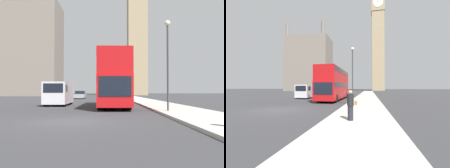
% 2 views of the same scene
% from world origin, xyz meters
% --- Properties ---
extents(ground_plane, '(300.00, 300.00, 0.00)m').
position_xyz_m(ground_plane, '(0.00, 0.00, 0.00)').
color(ground_plane, '#333335').
extents(sidewalk_strip, '(3.69, 120.00, 0.15)m').
position_xyz_m(sidewalk_strip, '(6.85, 0.00, 0.07)').
color(sidewalk_strip, '#ADA89E').
rests_on(sidewalk_strip, ground_plane).
extents(clock_tower, '(7.21, 7.38, 62.88)m').
position_xyz_m(clock_tower, '(12.21, 76.59, 32.25)').
color(clock_tower, tan).
rests_on(clock_tower, ground_plane).
extents(building_block_distant, '(22.14, 14.47, 34.02)m').
position_xyz_m(building_block_distant, '(-23.93, 63.72, 14.01)').
color(building_block_distant, slate).
rests_on(building_block_distant, ground_plane).
extents(red_double_decker_bus, '(2.55, 11.48, 4.49)m').
position_xyz_m(red_double_decker_bus, '(2.30, 10.73, 2.49)').
color(red_double_decker_bus, '#B71114').
rests_on(red_double_decker_bus, ground_plane).
extents(white_van, '(2.11, 5.48, 2.26)m').
position_xyz_m(white_van, '(-3.03, 13.09, 1.22)').
color(white_van, silver).
rests_on(white_van, ground_plane).
extents(street_lamp, '(0.36, 0.36, 5.85)m').
position_xyz_m(street_lamp, '(5.69, 4.37, 3.98)').
color(street_lamp, '#38383D').
rests_on(street_lamp, sidewalk_strip).
extents(parked_sedan, '(1.87, 4.64, 1.45)m').
position_xyz_m(parked_sedan, '(-3.33, 34.78, 0.66)').
color(parked_sedan, '#99999E').
rests_on(parked_sedan, ground_plane).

